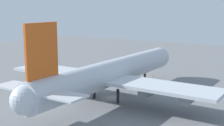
% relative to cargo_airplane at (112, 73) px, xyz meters
% --- Properties ---
extents(ground_plane, '(239.36, 239.36, 0.00)m').
position_rel_cargo_airplane_xyz_m(ground_plane, '(0.20, -0.00, -6.31)').
color(ground_plane, slate).
extents(cargo_airplane, '(59.84, 53.92, 19.44)m').
position_rel_cargo_airplane_xyz_m(cargo_airplane, '(0.00, 0.00, 0.00)').
color(cargo_airplane, silver).
rests_on(cargo_airplane, ground_plane).
extents(maintenance_van, '(4.94, 4.49, 1.94)m').
position_rel_cargo_airplane_xyz_m(maintenance_van, '(19.25, 12.87, -5.24)').
color(maintenance_van, yellow).
rests_on(maintenance_van, ground_plane).
extents(safety_cone_nose, '(0.45, 0.45, 0.65)m').
position_rel_cargo_airplane_xyz_m(safety_cone_nose, '(27.13, 2.02, -5.99)').
color(safety_cone_nose, orange).
rests_on(safety_cone_nose, ground_plane).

